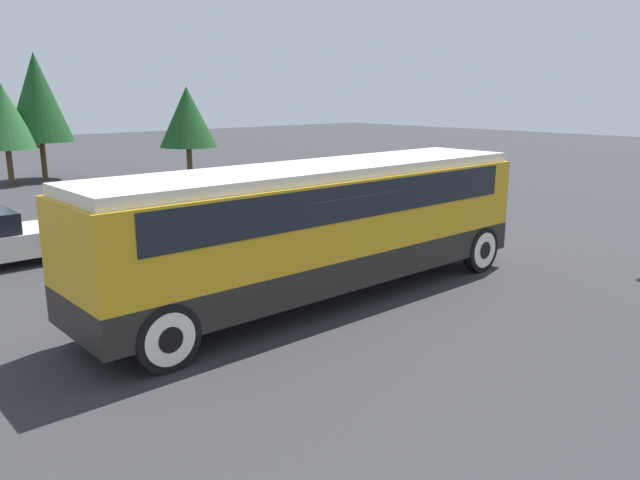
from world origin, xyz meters
The scene contains 6 objects.
ground_plane centered at (0.00, 0.00, 0.00)m, with size 120.00×120.00×0.00m, color #2D2D30.
tour_bus centered at (0.10, 0.00, 1.84)m, with size 11.06×2.53×3.03m.
parked_car_near centered at (0.76, 7.57, 0.66)m, with size 4.23×1.85×1.32m.
tree_left centered at (0.33, 24.06, 3.37)m, with size 3.01×3.01×4.99m.
tree_center centered at (7.51, 18.61, 3.32)m, with size 2.93×2.93×4.85m.
tree_right centered at (2.19, 24.65, 4.29)m, with size 3.32×3.32×6.59m.
Camera 1 is at (-8.92, -10.02, 4.55)m, focal length 35.00 mm.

